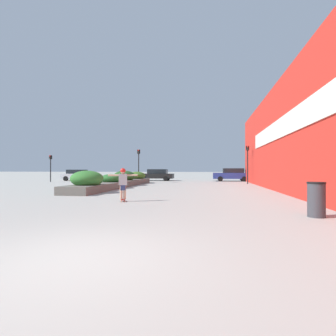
% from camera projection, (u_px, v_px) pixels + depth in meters
% --- Properties ---
extents(ground_plane, '(300.00, 300.00, 0.00)m').
position_uv_depth(ground_plane, '(72.00, 259.00, 4.23)').
color(ground_plane, '#A3A099').
extents(building_wall_right, '(0.67, 36.15, 7.13)m').
position_uv_depth(building_wall_right, '(296.00, 130.00, 14.07)').
color(building_wall_right, red).
rests_on(building_wall_right, ground_plane).
extents(planter_box, '(2.11, 15.30, 1.39)m').
position_uv_depth(planter_box, '(118.00, 181.00, 21.81)').
color(planter_box, '#605B54').
rests_on(planter_box, ground_plane).
extents(skateboard, '(0.38, 0.58, 0.09)m').
position_uv_depth(skateboard, '(123.00, 200.00, 11.84)').
color(skateboard, maroon).
rests_on(skateboard, ground_plane).
extents(skateboarder, '(1.27, 0.56, 1.42)m').
position_uv_depth(skateboarder, '(123.00, 180.00, 11.85)').
color(skateboarder, tan).
rests_on(skateboarder, skateboard).
extents(trash_bin, '(0.53, 0.53, 1.07)m').
position_uv_depth(trash_bin, '(316.00, 199.00, 7.97)').
color(trash_bin, '#38383D').
rests_on(trash_bin, ground_plane).
extents(car_leftmost, '(4.55, 1.93, 1.60)m').
position_uv_depth(car_leftmost, '(232.00, 175.00, 32.47)').
color(car_leftmost, navy).
rests_on(car_leftmost, ground_plane).
extents(car_center_left, '(3.91, 1.90, 1.52)m').
position_uv_depth(car_center_left, '(330.00, 175.00, 29.47)').
color(car_center_left, black).
rests_on(car_center_left, ground_plane).
extents(car_center_right, '(3.89, 1.95, 1.43)m').
position_uv_depth(car_center_right, '(78.00, 175.00, 33.73)').
color(car_center_right, '#BCBCC1').
rests_on(car_center_right, ground_plane).
extents(car_rightmost, '(4.45, 1.94, 1.49)m').
position_uv_depth(car_rightmost, '(157.00, 175.00, 33.95)').
color(car_rightmost, black).
rests_on(car_rightmost, ground_plane).
extents(traffic_light_left, '(0.28, 0.30, 3.60)m').
position_uv_depth(traffic_light_left, '(139.00, 160.00, 28.22)').
color(traffic_light_left, black).
rests_on(traffic_light_left, ground_plane).
extents(traffic_light_right, '(0.28, 0.30, 3.83)m').
position_uv_depth(traffic_light_right, '(248.00, 158.00, 26.28)').
color(traffic_light_right, black).
rests_on(traffic_light_right, ground_plane).
extents(traffic_light_far_left, '(0.28, 0.30, 3.11)m').
position_uv_depth(traffic_light_far_left, '(50.00, 164.00, 30.55)').
color(traffic_light_far_left, black).
rests_on(traffic_light_far_left, ground_plane).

